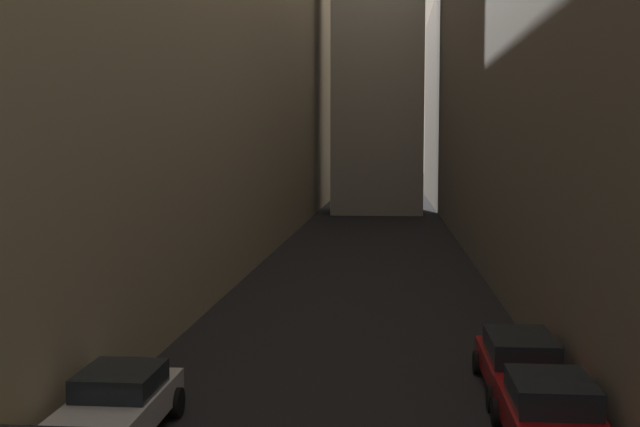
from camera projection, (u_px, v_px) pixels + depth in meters
name	position (u px, v px, depth m)	size (l,w,h in m)	color
ground_plane	(370.00, 250.00, 46.48)	(264.00, 264.00, 0.00)	black
building_block_left	(171.00, 50.00, 48.54)	(13.70, 108.00, 24.00)	gray
building_block_right	(596.00, 72.00, 46.40)	(15.43, 108.00, 20.89)	#60594F
parked_car_left_third	(119.00, 402.00, 16.43)	(1.92, 3.97, 1.44)	#B7B7BC
parked_car_right_third	(551.00, 415.00, 15.61)	(1.94, 4.26, 1.50)	maroon
parked_car_right_far	(520.00, 362.00, 19.42)	(1.92, 4.46, 1.47)	maroon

